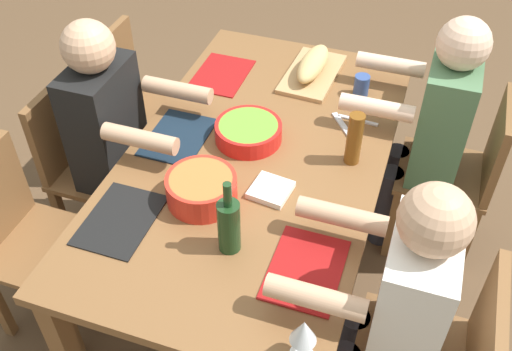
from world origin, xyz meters
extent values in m
plane|color=brown|center=(0.00, 0.00, 0.00)|extent=(8.00, 8.00, 0.00)
cube|color=brown|center=(0.00, 0.00, 0.72)|extent=(1.77, 0.99, 0.04)
cube|color=brown|center=(-0.82, -0.44, 0.35)|extent=(0.07, 0.07, 0.70)
cube|color=brown|center=(-0.82, 0.44, 0.35)|extent=(0.07, 0.07, 0.70)
cube|color=brown|center=(0.49, 0.92, 0.65)|extent=(0.38, 0.04, 0.40)
cube|color=brown|center=(0.32, 0.57, 0.21)|extent=(0.04, 0.04, 0.42)
cylinder|color=#2D2D38|center=(0.41, 0.52, 0.23)|extent=(0.11, 0.11, 0.45)
cube|color=white|center=(0.49, 0.68, 0.73)|extent=(0.34, 0.20, 0.55)
cylinder|color=tan|center=(0.66, 0.41, 0.85)|extent=(0.07, 0.30, 0.07)
cylinder|color=tan|center=(0.32, 0.41, 0.85)|extent=(0.07, 0.30, 0.07)
sphere|color=tan|center=(0.49, 0.68, 1.09)|extent=(0.21, 0.21, 0.21)
cube|color=brown|center=(0.00, -0.74, 0.44)|extent=(0.40, 0.40, 0.03)
cube|color=brown|center=(0.00, -0.92, 0.65)|extent=(0.38, 0.04, 0.40)
cube|color=brown|center=(-0.17, -0.57, 0.21)|extent=(0.04, 0.04, 0.42)
cube|color=brown|center=(0.17, -0.57, 0.21)|extent=(0.04, 0.04, 0.42)
cube|color=brown|center=(-0.17, -0.91, 0.21)|extent=(0.04, 0.04, 0.42)
cube|color=brown|center=(0.17, -0.91, 0.21)|extent=(0.04, 0.04, 0.42)
cylinder|color=#2D2D38|center=(-0.08, -0.52, 0.23)|extent=(0.11, 0.11, 0.45)
cylinder|color=#2D2D38|center=(0.08, -0.52, 0.23)|extent=(0.11, 0.11, 0.45)
cube|color=black|center=(0.00, -0.68, 0.73)|extent=(0.34, 0.20, 0.55)
cylinder|color=tan|center=(-0.17, -0.41, 0.85)|extent=(0.07, 0.30, 0.07)
cylinder|color=tan|center=(0.17, -0.41, 0.85)|extent=(0.07, 0.30, 0.07)
sphere|color=tan|center=(0.00, -0.68, 1.09)|extent=(0.21, 0.21, 0.21)
cube|color=brown|center=(-0.49, -0.74, 0.44)|extent=(0.40, 0.40, 0.03)
cube|color=brown|center=(-0.49, -0.92, 0.65)|extent=(0.38, 0.04, 0.40)
cube|color=brown|center=(-0.66, -0.57, 0.21)|extent=(0.04, 0.04, 0.42)
cube|color=brown|center=(-0.32, -0.57, 0.21)|extent=(0.04, 0.04, 0.42)
cube|color=brown|center=(-0.66, -0.91, 0.21)|extent=(0.04, 0.04, 0.42)
cube|color=brown|center=(-0.32, -0.91, 0.21)|extent=(0.04, 0.04, 0.42)
cube|color=brown|center=(0.49, -0.74, 0.44)|extent=(0.40, 0.40, 0.03)
cube|color=brown|center=(0.32, -0.57, 0.21)|extent=(0.04, 0.04, 0.42)
cube|color=brown|center=(0.66, -0.57, 0.21)|extent=(0.04, 0.04, 0.42)
cube|color=brown|center=(0.32, -0.91, 0.21)|extent=(0.04, 0.04, 0.42)
cube|color=brown|center=(-0.49, 0.74, 0.44)|extent=(0.40, 0.40, 0.03)
cube|color=brown|center=(-0.49, 0.92, 0.65)|extent=(0.38, 0.04, 0.40)
cube|color=brown|center=(-0.32, 0.57, 0.21)|extent=(0.04, 0.04, 0.42)
cube|color=brown|center=(-0.66, 0.57, 0.21)|extent=(0.04, 0.04, 0.42)
cube|color=brown|center=(-0.32, 0.91, 0.21)|extent=(0.04, 0.04, 0.42)
cube|color=brown|center=(-0.66, 0.91, 0.21)|extent=(0.04, 0.04, 0.42)
cylinder|color=#2D2D38|center=(-0.41, 0.52, 0.23)|extent=(0.11, 0.11, 0.45)
cylinder|color=#2D2D38|center=(-0.57, 0.52, 0.23)|extent=(0.11, 0.11, 0.45)
cube|color=#4C724C|center=(-0.49, 0.68, 0.73)|extent=(0.34, 0.20, 0.55)
cylinder|color=beige|center=(-0.32, 0.41, 0.85)|extent=(0.07, 0.30, 0.07)
cylinder|color=beige|center=(-0.66, 0.41, 0.85)|extent=(0.07, 0.30, 0.07)
sphere|color=beige|center=(-0.49, 0.68, 1.09)|extent=(0.21, 0.21, 0.21)
cylinder|color=red|center=(0.30, -0.10, 0.79)|extent=(0.26, 0.26, 0.10)
cylinder|color=orange|center=(0.30, -0.10, 0.83)|extent=(0.22, 0.22, 0.04)
cylinder|color=red|center=(-0.08, -0.06, 0.78)|extent=(0.27, 0.27, 0.07)
cylinder|color=#669E33|center=(-0.08, -0.06, 0.80)|extent=(0.24, 0.24, 0.03)
cube|color=tan|center=(-0.62, 0.06, 0.75)|extent=(0.41, 0.24, 0.02)
ellipsoid|color=tan|center=(-0.62, 0.06, 0.81)|extent=(0.33, 0.13, 0.09)
cylinder|color=#193819|center=(0.47, 0.07, 0.84)|extent=(0.08, 0.08, 0.20)
cylinder|color=#193819|center=(0.47, 0.07, 0.98)|extent=(0.03, 0.03, 0.09)
cylinder|color=brown|center=(-0.09, 0.36, 0.85)|extent=(0.06, 0.06, 0.22)
cylinder|color=silver|center=(0.78, 0.41, 0.78)|extent=(0.01, 0.01, 0.07)
cone|color=silver|center=(0.78, 0.41, 0.86)|extent=(0.08, 0.08, 0.08)
cube|color=maroon|center=(0.49, 0.34, 0.74)|extent=(0.32, 0.23, 0.01)
cube|color=#142333|center=(0.00, -0.34, 0.74)|extent=(0.32, 0.23, 0.01)
cube|color=maroon|center=(-0.49, -0.34, 0.74)|extent=(0.32, 0.23, 0.01)
cube|color=black|center=(0.49, -0.34, 0.74)|extent=(0.32, 0.23, 0.01)
cylinder|color=#334C8C|center=(-0.54, 0.31, 0.79)|extent=(0.07, 0.07, 0.10)
cube|color=silver|center=(-0.35, 0.34, 0.74)|extent=(0.03, 0.17, 0.01)
cube|color=silver|center=(-0.27, 0.30, 0.74)|extent=(0.20, 0.16, 0.01)
cube|color=white|center=(0.18, 0.12, 0.75)|extent=(0.16, 0.16, 0.02)
camera|label=1|loc=(1.66, 0.57, 2.25)|focal=41.27mm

